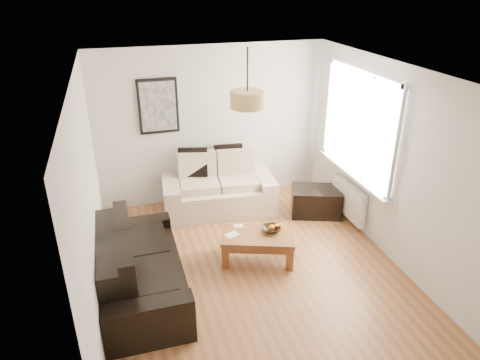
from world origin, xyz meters
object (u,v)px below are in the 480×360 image
object	(u,v)px
sofa_leather	(141,265)
ottoman	(316,201)
coffee_table	(258,247)
loveseat_cream	(218,184)

from	to	relation	value
sofa_leather	ottoman	world-z (taller)	sofa_leather
ottoman	coffee_table	bearing A→B (deg)	-144.14
sofa_leather	coffee_table	world-z (taller)	sofa_leather
ottoman	loveseat_cream	bearing A→B (deg)	157.01
sofa_leather	coffee_table	bearing A→B (deg)	-80.61
sofa_leather	ottoman	size ratio (longest dim) A/B	2.49
loveseat_cream	ottoman	xyz separation A→B (m)	(1.47, -0.63, -0.22)
loveseat_cream	ottoman	size ratio (longest dim) A/B	2.30
coffee_table	ottoman	bearing A→B (deg)	35.86
loveseat_cream	ottoman	distance (m)	1.62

